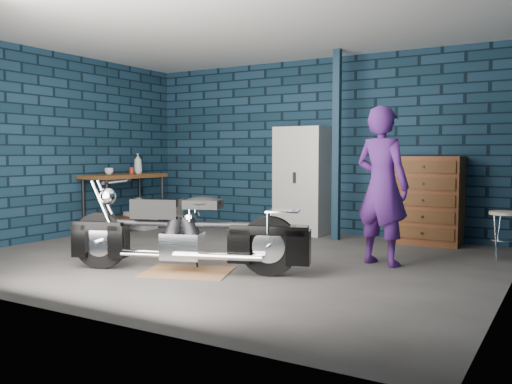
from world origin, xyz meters
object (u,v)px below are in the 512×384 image
Objects in this scene: shop_stool at (502,235)px; tool_chest at (427,200)px; motorcycle at (187,227)px; workbench at (125,203)px; locker at (302,181)px; storage_bin at (141,220)px; person at (382,186)px.

tool_chest is at bearing 147.46° from shop_stool.
shop_stool is at bearing 22.19° from motorcycle.
motorcycle is 3.53m from tool_chest.
locker is (2.56, 1.18, 0.37)m from workbench.
storage_bin is at bearing -169.23° from tool_chest.
person is at bearing -137.66° from shop_stool.
locker is 3.02m from shop_stool.
motorcycle is 2.17m from person.
shop_stool is (1.12, 1.02, -0.60)m from person.
workbench is 0.46m from storage_bin.
person is 1.70m from tool_chest.
workbench is 3.32m from motorcycle.
locker is at bearing 24.72° from workbench.
person is (1.61, 1.41, 0.40)m from motorcycle.
motorcycle is 1.81× the size of tool_chest.
tool_chest reaches higher than storage_bin.
storage_bin is 0.28× the size of locker.
tool_chest is at bearing -77.59° from person.
shop_stool is (5.46, 0.53, -0.17)m from workbench.
person is at bearing -6.54° from workbench.
tool_chest is at bearing 0.00° from locker.
storage_bin is (0.02, 0.34, -0.31)m from workbench.
person is at bearing -10.94° from storage_bin.
motorcycle is 4.72× the size of storage_bin.
motorcycle is 3.66m from shop_stool.
motorcycle is at bearing -138.39° from shop_stool.
locker is at bearing 18.32° from storage_bin.
workbench is 5.49m from shop_stool.
storage_bin is 2.76m from locker.
storage_bin is at bearing 120.95° from motorcycle.
person reaches higher than storage_bin.
shop_stool is (2.74, 2.43, -0.20)m from motorcycle.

